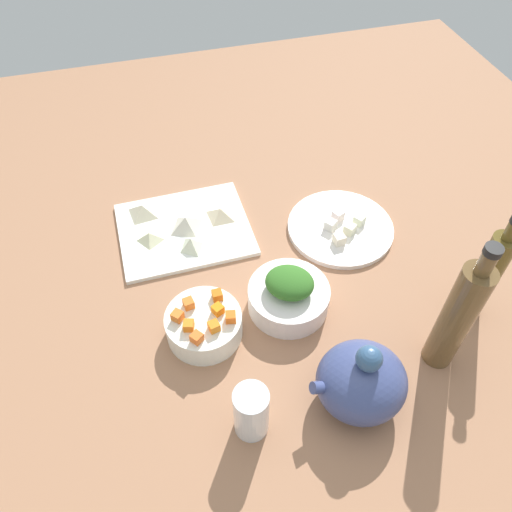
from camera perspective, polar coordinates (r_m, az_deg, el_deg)
The scene contains 28 objects.
tabletop at distance 104.41cm, azimuth 0.00°, elevation -2.33°, with size 190.00×190.00×3.00cm, color #A16F50.
cutting_board at distance 111.75cm, azimuth -8.16°, elevation 3.05°, with size 28.28×23.40×1.00cm, color white.
plate_tofu at distance 112.36cm, azimuth 9.57°, elevation 3.20°, with size 23.30×23.30×1.20cm, color white.
bowl_greens at distance 96.21cm, azimuth 3.72°, elevation -4.76°, with size 15.58×15.58×5.20cm, color white.
bowl_carrots at distance 92.92cm, azimuth -5.95°, elevation -7.84°, with size 14.04×14.04×5.32cm, color white.
teapot at distance 84.79cm, azimuth 11.90°, elevation -13.79°, with size 16.46×14.27×15.40cm.
bottle_0 at distance 98.10cm, azimuth 24.84°, elevation -1.95°, with size 4.46×4.46×25.14cm.
bottle_1 at distance 87.69cm, azimuth 21.98°, elevation -6.41°, with size 5.29×5.29×29.44cm.
drinking_glass_0 at distance 81.51cm, azimuth -0.55°, elevation -17.35°, with size 5.65×5.65×10.95cm, color white.
carrot_cube_0 at distance 91.60cm, azimuth -7.69°, elevation -5.38°, with size 1.80×1.80×1.80cm, color orange.
carrot_cube_1 at distance 88.93cm, azimuth -7.69°, elevation -7.86°, with size 1.80×1.80×1.80cm, color orange.
carrot_cube_2 at distance 90.30cm, azimuth -4.37°, elevation -6.09°, with size 1.80×1.80×1.80cm, color orange.
carrot_cube_3 at distance 88.36cm, azimuth -4.82°, elevation -7.99°, with size 1.80×1.80×1.80cm, color orange.
carrot_cube_4 at distance 90.34cm, azimuth -8.95°, elevation -6.76°, with size 1.80×1.80×1.80cm, color orange.
carrot_cube_5 at distance 87.43cm, azimuth -6.77°, elevation -9.23°, with size 1.80×1.80×1.80cm, color orange.
carrot_cube_6 at distance 92.14cm, azimuth -4.44°, elevation -4.48°, with size 1.80×1.80×1.80cm, color orange.
carrot_cube_7 at distance 89.22cm, azimuth -2.90°, elevation -6.97°, with size 1.80×1.80×1.80cm, color orange.
chopped_greens_mound at distance 92.47cm, azimuth 3.86°, elevation -3.06°, with size 9.16×7.98×4.17cm, color #336D24.
tofu_cube_0 at distance 110.27cm, azimuth 8.48°, elevation 3.55°, with size 2.20×2.20×2.20cm, color silver.
tofu_cube_1 at distance 110.06cm, azimuth 10.64°, elevation 3.05°, with size 2.20×2.20×2.20cm, color #F4F2CC.
tofu_cube_2 at distance 112.44cm, azimuth 11.71°, elevation 4.06°, with size 2.20×2.20×2.20cm, color #E8ECCD.
tofu_cube_3 at distance 112.63cm, azimuth 9.34°, elevation 4.61°, with size 2.20×2.20×2.20cm, color white.
tofu_cube_4 at distance 107.57cm, azimuth 9.47°, elevation 1.90°, with size 2.20×2.20×2.20cm, color #F7E9CB.
dumpling_0 at distance 115.19cm, azimuth -12.83°, elevation 5.16°, with size 5.60×5.44×2.69cm, color beige.
dumpling_1 at distance 110.25cm, azimuth -8.00°, elevation 3.81°, with size 5.83×5.40×3.13cm, color beige.
dumpling_2 at distance 106.02cm, azimuth -7.42°, elevation 1.45°, with size 4.49×3.85×2.86cm, color beige.
dumpling_3 at distance 112.02cm, azimuth -4.10°, elevation 4.92°, with size 5.36×4.90×2.50cm, color beige.
dumpling_4 at distance 109.30cm, azimuth -12.02°, elevation 2.17°, with size 4.35×4.29×2.16cm, color beige.
Camera 1 is at (17.41, 62.57, 83.25)cm, focal length 35.08 mm.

